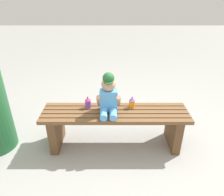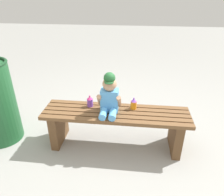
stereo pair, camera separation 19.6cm
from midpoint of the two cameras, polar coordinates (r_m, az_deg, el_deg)
name	(u,v)px [view 1 (the left image)]	position (r m, az deg, el deg)	size (l,w,h in m)	color
ground_plane	(115,143)	(2.33, -1.65, -12.30)	(16.00, 16.00, 0.00)	#999993
park_bench	(115,123)	(2.17, -1.75, -6.82)	(1.46, 0.36, 0.41)	brown
child_figure	(109,96)	(2.02, -3.70, 0.58)	(0.23, 0.27, 0.40)	#59A5E5
sippy_cup_left	(88,102)	(2.16, -9.10, -1.27)	(0.06, 0.06, 0.12)	#8C4CCC
sippy_cup_right	(132,102)	(2.14, 2.86, -1.29)	(0.06, 0.06, 0.12)	orange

